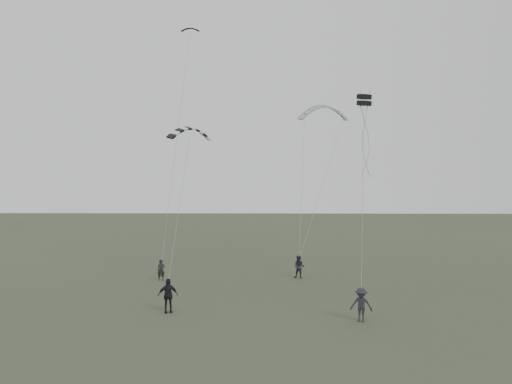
{
  "coord_description": "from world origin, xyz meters",
  "views": [
    {
      "loc": [
        1.49,
        -29.9,
        7.78
      ],
      "look_at": [
        0.83,
        5.89,
        6.53
      ],
      "focal_mm": 35.0,
      "sensor_mm": 36.0,
      "label": 1
    }
  ],
  "objects_px": {
    "flyer_center": "(168,295)",
    "kite_striped": "(190,128)",
    "flyer_left": "(161,270)",
    "flyer_far": "(361,305)",
    "flyer_right": "(299,267)",
    "kite_box": "(364,100)",
    "kite_pale_large": "(324,107)",
    "kite_dark_small": "(190,28)"
  },
  "relations": [
    {
      "from": "flyer_left",
      "to": "kite_pale_large",
      "type": "relative_size",
      "value": 0.34
    },
    {
      "from": "flyer_right",
      "to": "kite_pale_large",
      "type": "height_order",
      "value": "kite_pale_large"
    },
    {
      "from": "kite_pale_large",
      "to": "kite_box",
      "type": "bearing_deg",
      "value": -93.35
    },
    {
      "from": "kite_box",
      "to": "kite_pale_large",
      "type": "bearing_deg",
      "value": 59.09
    },
    {
      "from": "kite_dark_small",
      "to": "kite_pale_large",
      "type": "distance_m",
      "value": 13.5
    },
    {
      "from": "kite_pale_large",
      "to": "kite_striped",
      "type": "xyz_separation_m",
      "value": [
        -10.84,
        -8.6,
        -2.72
      ]
    },
    {
      "from": "flyer_far",
      "to": "flyer_right",
      "type": "bearing_deg",
      "value": 119.12
    },
    {
      "from": "flyer_left",
      "to": "flyer_far",
      "type": "distance_m",
      "value": 16.19
    },
    {
      "from": "flyer_center",
      "to": "flyer_right",
      "type": "bearing_deg",
      "value": 34.45
    },
    {
      "from": "flyer_left",
      "to": "flyer_center",
      "type": "distance_m",
      "value": 8.69
    },
    {
      "from": "flyer_far",
      "to": "kite_pale_large",
      "type": "distance_m",
      "value": 23.09
    },
    {
      "from": "kite_pale_large",
      "to": "kite_box",
      "type": "relative_size",
      "value": 5.96
    },
    {
      "from": "flyer_right",
      "to": "flyer_far",
      "type": "xyz_separation_m",
      "value": [
        2.53,
        -11.03,
        0.05
      ]
    },
    {
      "from": "flyer_center",
      "to": "kite_pale_large",
      "type": "xyz_separation_m",
      "value": [
        10.78,
        17.49,
        12.94
      ]
    },
    {
      "from": "kite_box",
      "to": "kite_striped",
      "type": "bearing_deg",
      "value": 131.43
    },
    {
      "from": "flyer_right",
      "to": "flyer_far",
      "type": "relative_size",
      "value": 0.94
    },
    {
      "from": "flyer_center",
      "to": "kite_pale_large",
      "type": "distance_m",
      "value": 24.28
    },
    {
      "from": "flyer_right",
      "to": "kite_box",
      "type": "distance_m",
      "value": 13.06
    },
    {
      "from": "kite_pale_large",
      "to": "kite_striped",
      "type": "height_order",
      "value": "kite_pale_large"
    },
    {
      "from": "flyer_far",
      "to": "kite_striped",
      "type": "height_order",
      "value": "kite_striped"
    },
    {
      "from": "flyer_right",
      "to": "kite_box",
      "type": "height_order",
      "value": "kite_box"
    },
    {
      "from": "flyer_left",
      "to": "flyer_right",
      "type": "relative_size",
      "value": 0.91
    },
    {
      "from": "kite_box",
      "to": "flyer_right",
      "type": "bearing_deg",
      "value": 109.44
    },
    {
      "from": "flyer_far",
      "to": "kite_box",
      "type": "bearing_deg",
      "value": 94.57
    },
    {
      "from": "flyer_center",
      "to": "kite_striped",
      "type": "relative_size",
      "value": 0.59
    },
    {
      "from": "flyer_far",
      "to": "kite_dark_small",
      "type": "xyz_separation_m",
      "value": [
        -11.4,
        15.93,
        19.15
      ]
    },
    {
      "from": "flyer_right",
      "to": "flyer_center",
      "type": "height_order",
      "value": "flyer_center"
    },
    {
      "from": "flyer_right",
      "to": "flyer_far",
      "type": "bearing_deg",
      "value": -57.42
    },
    {
      "from": "flyer_left",
      "to": "flyer_far",
      "type": "height_order",
      "value": "flyer_far"
    },
    {
      "from": "flyer_right",
      "to": "kite_dark_small",
      "type": "bearing_deg",
      "value": 170.71
    },
    {
      "from": "kite_striped",
      "to": "kite_box",
      "type": "bearing_deg",
      "value": -44.1
    },
    {
      "from": "flyer_left",
      "to": "kite_box",
      "type": "relative_size",
      "value": 2.04
    },
    {
      "from": "flyer_far",
      "to": "kite_dark_small",
      "type": "distance_m",
      "value": 27.39
    },
    {
      "from": "flyer_left",
      "to": "kite_pale_large",
      "type": "bearing_deg",
      "value": 19.09
    },
    {
      "from": "flyer_left",
      "to": "flyer_far",
      "type": "xyz_separation_m",
      "value": [
        12.72,
        -10.02,
        0.13
      ]
    },
    {
      "from": "flyer_far",
      "to": "kite_box",
      "type": "distance_m",
      "value": 14.77
    },
    {
      "from": "kite_box",
      "to": "flyer_center",
      "type": "bearing_deg",
      "value": 169.92
    },
    {
      "from": "flyer_center",
      "to": "kite_box",
      "type": "bearing_deg",
      "value": 13.91
    },
    {
      "from": "flyer_right",
      "to": "kite_dark_small",
      "type": "relative_size",
      "value": 1.13
    },
    {
      "from": "flyer_left",
      "to": "flyer_right",
      "type": "height_order",
      "value": "flyer_right"
    },
    {
      "from": "flyer_right",
      "to": "kite_pale_large",
      "type": "relative_size",
      "value": 0.38
    },
    {
      "from": "flyer_center",
      "to": "kite_box",
      "type": "relative_size",
      "value": 2.55
    }
  ]
}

